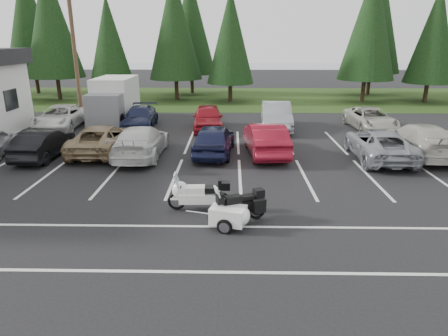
% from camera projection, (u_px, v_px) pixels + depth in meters
% --- Properties ---
extents(ground, '(120.00, 120.00, 0.00)m').
position_uv_depth(ground, '(228.00, 186.00, 15.52)').
color(ground, black).
rests_on(ground, ground).
extents(grass_strip, '(80.00, 16.00, 0.01)m').
position_uv_depth(grass_strip, '(230.00, 98.00, 38.33)').
color(grass_strip, '#233B13').
rests_on(grass_strip, ground).
extents(lake_water, '(70.00, 50.00, 0.02)m').
position_uv_depth(lake_water, '(255.00, 72.00, 67.72)').
color(lake_water, gray).
rests_on(lake_water, ground).
extents(utility_pole, '(1.60, 0.26, 9.00)m').
position_uv_depth(utility_pole, '(75.00, 51.00, 25.65)').
color(utility_pole, '#473321').
rests_on(utility_pole, ground).
extents(box_truck, '(2.40, 5.60, 2.90)m').
position_uv_depth(box_truck, '(112.00, 100.00, 27.10)').
color(box_truck, silver).
rests_on(box_truck, ground).
extents(stall_markings, '(32.00, 16.00, 0.01)m').
position_uv_depth(stall_markings, '(228.00, 170.00, 17.42)').
color(stall_markings, silver).
rests_on(stall_markings, ground).
extents(conifer_2, '(5.10, 5.10, 11.89)m').
position_uv_depth(conifer_2, '(50.00, 21.00, 35.33)').
color(conifer_2, '#332316').
rests_on(conifer_2, ground).
extents(conifer_3, '(3.87, 3.87, 9.02)m').
position_uv_depth(conifer_3, '(109.00, 41.00, 34.42)').
color(conifer_3, '#332316').
rests_on(conifer_3, ground).
extents(conifer_4, '(4.80, 4.80, 11.17)m').
position_uv_depth(conifer_4, '(174.00, 26.00, 35.35)').
color(conifer_4, '#332316').
rests_on(conifer_4, ground).
extents(conifer_5, '(4.14, 4.14, 9.63)m').
position_uv_depth(conifer_5, '(231.00, 36.00, 34.30)').
color(conifer_5, '#332316').
rests_on(conifer_5, ground).
extents(conifer_6, '(4.93, 4.93, 11.48)m').
position_uv_depth(conifer_6, '(370.00, 23.00, 34.22)').
color(conifer_6, '#332316').
rests_on(conifer_6, ground).
extents(conifer_7, '(4.27, 4.27, 9.94)m').
position_uv_depth(conifer_7, '(435.00, 34.00, 34.11)').
color(conifer_7, '#332316').
rests_on(conifer_7, ground).
extents(conifer_back_a, '(5.28, 5.28, 12.30)m').
position_uv_depth(conifer_back_a, '(28.00, 20.00, 39.32)').
color(conifer_back_a, '#332316').
rests_on(conifer_back_a, ground).
extents(conifer_back_b, '(4.97, 4.97, 11.58)m').
position_uv_depth(conifer_back_b, '(191.00, 24.00, 39.63)').
color(conifer_back_b, '#332316').
rests_on(conifer_back_b, ground).
extents(conifer_back_c, '(5.50, 5.50, 12.81)m').
position_uv_depth(conifer_back_c, '(376.00, 16.00, 38.40)').
color(conifer_back_c, '#332316').
rests_on(conifer_back_c, ground).
extents(car_near_1, '(1.56, 4.22, 1.38)m').
position_uv_depth(car_near_1, '(44.00, 144.00, 19.05)').
color(car_near_1, black).
rests_on(car_near_1, ground).
extents(car_near_2, '(2.40, 5.13, 1.42)m').
position_uv_depth(car_near_2, '(102.00, 139.00, 19.85)').
color(car_near_2, '#8A7250').
rests_on(car_near_2, ground).
extents(car_near_3, '(2.12, 5.16, 1.49)m').
position_uv_depth(car_near_3, '(141.00, 141.00, 19.21)').
color(car_near_3, silver).
rests_on(car_near_3, ground).
extents(car_near_4, '(2.16, 4.62, 1.53)m').
position_uv_depth(car_near_4, '(214.00, 139.00, 19.53)').
color(car_near_4, '#171B3B').
rests_on(car_near_4, ground).
extents(car_near_5, '(2.09, 4.92, 1.58)m').
position_uv_depth(car_near_5, '(265.00, 139.00, 19.56)').
color(car_near_5, maroon).
rests_on(car_near_5, ground).
extents(car_near_6, '(2.54, 5.22, 1.43)m').
position_uv_depth(car_near_6, '(379.00, 144.00, 18.82)').
color(car_near_6, gray).
rests_on(car_near_6, ground).
extents(car_near_7, '(2.26, 5.44, 1.57)m').
position_uv_depth(car_near_7, '(419.00, 140.00, 19.39)').
color(car_near_7, '#BBB7AB').
rests_on(car_near_7, ground).
extents(car_far_0, '(2.52, 5.16, 1.41)m').
position_uv_depth(car_far_0, '(61.00, 117.00, 25.43)').
color(car_far_0, white).
rests_on(car_far_0, ground).
extents(car_far_1, '(2.08, 4.70, 1.34)m').
position_uv_depth(car_far_1, '(140.00, 118.00, 25.39)').
color(car_far_1, '#171C39').
rests_on(car_far_1, ground).
extents(car_far_2, '(2.09, 4.59, 1.53)m').
position_uv_depth(car_far_2, '(208.00, 118.00, 24.87)').
color(car_far_2, maroon).
rests_on(car_far_2, ground).
extents(car_far_3, '(1.98, 5.11, 1.66)m').
position_uv_depth(car_far_3, '(276.00, 116.00, 25.00)').
color(car_far_3, gray).
rests_on(car_far_3, ground).
extents(car_far_4, '(2.54, 4.98, 1.35)m').
position_uv_depth(car_far_4, '(371.00, 119.00, 25.00)').
color(car_far_4, '#A9A79B').
rests_on(car_far_4, ground).
extents(touring_motorcycle, '(2.37, 0.81, 1.30)m').
position_uv_depth(touring_motorcycle, '(199.00, 191.00, 13.23)').
color(touring_motorcycle, white).
rests_on(touring_motorcycle, ground).
extents(cargo_trailer, '(1.67, 1.22, 0.69)m').
position_uv_depth(cargo_trailer, '(228.00, 217.00, 12.03)').
color(cargo_trailer, white).
rests_on(cargo_trailer, ground).
extents(adventure_motorcycle, '(2.27, 1.50, 1.31)m').
position_uv_depth(adventure_motorcycle, '(237.00, 203.00, 12.29)').
color(adventure_motorcycle, black).
rests_on(adventure_motorcycle, ground).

